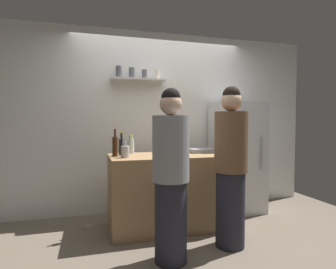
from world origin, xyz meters
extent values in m
plane|color=#726656|center=(0.00, 0.00, 0.00)|extent=(5.28, 5.28, 0.00)
cube|color=white|center=(0.00, 1.25, 1.30)|extent=(4.80, 0.10, 2.60)
cube|color=silver|center=(-0.34, 1.09, 1.89)|extent=(0.77, 0.22, 0.02)
cylinder|color=#4C4C51|center=(-0.61, 1.09, 1.98)|extent=(0.08, 0.08, 0.16)
cylinder|color=#4C4C51|center=(-0.43, 1.09, 1.98)|extent=(0.08, 0.08, 0.15)
cylinder|color=#4C4C51|center=(-0.25, 1.09, 1.97)|extent=(0.07, 0.07, 0.13)
cylinder|color=beige|center=(-0.07, 1.09, 1.97)|extent=(0.06, 0.06, 0.14)
cube|color=silver|center=(1.08, 0.85, 0.79)|extent=(0.65, 0.62, 1.58)
cylinder|color=#99999E|center=(1.25, 0.52, 0.87)|extent=(0.02, 0.02, 0.45)
cube|color=#9E7A51|center=(-0.08, 0.49, 0.45)|extent=(1.42, 0.73, 0.90)
cube|color=gray|center=(0.42, 0.62, 0.92)|extent=(0.34, 0.24, 0.05)
cylinder|color=#B2B2B7|center=(-0.62, 0.37, 0.96)|extent=(0.10, 0.10, 0.13)
cylinder|color=silver|center=(-0.64, 0.36, 1.03)|extent=(0.02, 0.03, 0.18)
cylinder|color=silver|center=(-0.65, 0.38, 1.03)|extent=(0.01, 0.03, 0.18)
cylinder|color=silver|center=(-0.60, 0.36, 1.02)|extent=(0.01, 0.03, 0.17)
cylinder|color=silver|center=(-0.62, 0.37, 1.02)|extent=(0.02, 0.02, 0.17)
cylinder|color=silver|center=(-0.61, 0.35, 1.02)|extent=(0.03, 0.02, 0.16)
cylinder|color=silver|center=(-0.62, 0.36, 1.01)|extent=(0.02, 0.01, 0.15)
cylinder|color=silver|center=(-0.62, 0.37, 1.03)|extent=(0.02, 0.01, 0.18)
cylinder|color=black|center=(-0.63, 0.61, 1.00)|extent=(0.06, 0.06, 0.20)
cylinder|color=black|center=(-0.63, 0.61, 1.13)|extent=(0.03, 0.03, 0.07)
cylinder|color=gold|center=(-0.63, 0.61, 1.17)|extent=(0.03, 0.03, 0.02)
cylinder|color=#472814|center=(-0.72, 0.50, 1.01)|extent=(0.07, 0.07, 0.23)
cylinder|color=#472814|center=(-0.72, 0.50, 1.16)|extent=(0.03, 0.03, 0.08)
cylinder|color=maroon|center=(-0.72, 0.50, 1.21)|extent=(0.03, 0.03, 0.02)
cylinder|color=silver|center=(-0.50, 0.79, 0.99)|extent=(0.08, 0.08, 0.19)
cylinder|color=silver|center=(-0.50, 0.79, 1.10)|extent=(0.05, 0.05, 0.03)
cylinder|color=yellow|center=(-0.50, 0.79, 1.12)|extent=(0.05, 0.05, 0.02)
cylinder|color=#262633|center=(-0.30, -0.35, 0.38)|extent=(0.30, 0.30, 0.76)
cylinder|color=gray|center=(-0.30, -0.35, 1.06)|extent=(0.34, 0.34, 0.60)
sphere|color=#D8AD8C|center=(-0.30, -0.35, 1.46)|extent=(0.21, 0.21, 0.21)
sphere|color=black|center=(-0.30, -0.35, 1.53)|extent=(0.17, 0.17, 0.17)
cylinder|color=#262633|center=(0.39, -0.21, 0.39)|extent=(0.30, 0.30, 0.79)
cylinder|color=brown|center=(0.39, -0.21, 1.10)|extent=(0.34, 0.34, 0.62)
sphere|color=#D8AD8C|center=(0.39, -0.21, 1.51)|extent=(0.21, 0.21, 0.21)
sphere|color=black|center=(0.39, -0.21, 1.58)|extent=(0.18, 0.18, 0.18)
camera|label=1|loc=(-1.02, -2.77, 1.31)|focal=29.69mm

